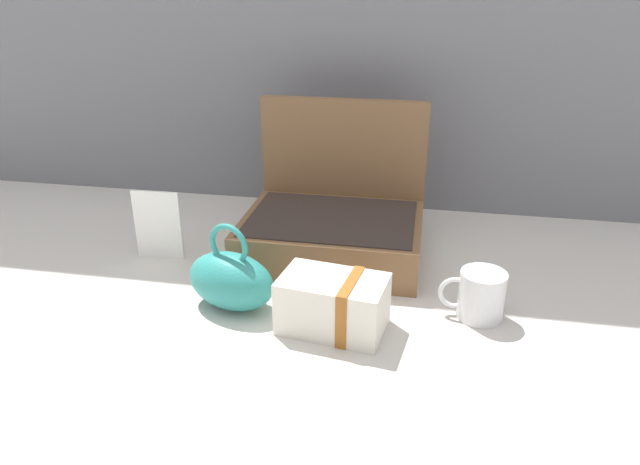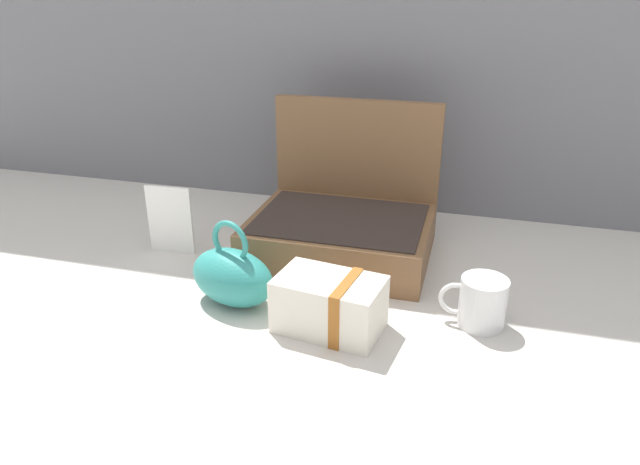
% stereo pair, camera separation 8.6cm
% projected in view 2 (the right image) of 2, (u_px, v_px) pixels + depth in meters
% --- Properties ---
extents(ground_plane, '(6.00, 6.00, 0.00)m').
position_uv_depth(ground_plane, '(330.00, 303.00, 1.18)').
color(ground_plane, beige).
extents(open_suitcase, '(0.40, 0.33, 0.34)m').
position_uv_depth(open_suitcase, '(343.00, 223.00, 1.36)').
color(open_suitcase, brown).
rests_on(open_suitcase, ground_plane).
extents(teal_pouch_handbag, '(0.21, 0.16, 0.18)m').
position_uv_depth(teal_pouch_handbag, '(232.00, 276.00, 1.15)').
color(teal_pouch_handbag, teal).
rests_on(teal_pouch_handbag, ground_plane).
extents(cream_toiletry_bag, '(0.21, 0.14, 0.11)m').
position_uv_depth(cream_toiletry_bag, '(331.00, 305.00, 1.07)').
color(cream_toiletry_bag, silver).
rests_on(cream_toiletry_bag, ground_plane).
extents(coffee_mug, '(0.13, 0.09, 0.10)m').
position_uv_depth(coffee_mug, '(481.00, 302.00, 1.08)').
color(coffee_mug, silver).
rests_on(coffee_mug, ground_plane).
extents(info_card_left, '(0.11, 0.01, 0.16)m').
position_uv_depth(info_card_left, '(170.00, 220.00, 1.36)').
color(info_card_left, white).
rests_on(info_card_left, ground_plane).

